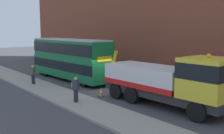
# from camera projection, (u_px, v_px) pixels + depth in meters

# --- Properties ---
(ground_plane) EXTENTS (120.00, 120.00, 0.00)m
(ground_plane) POSITION_uv_depth(u_px,v_px,m) (111.00, 90.00, 22.08)
(ground_plane) COLOR #424247
(near_kerb) EXTENTS (60.00, 2.80, 0.15)m
(near_kerb) POSITION_uv_depth(u_px,v_px,m) (66.00, 98.00, 19.46)
(near_kerb) COLOR gray
(near_kerb) RESTS_ON ground_plane
(recovery_tow_truck) EXTENTS (10.18, 2.95, 3.67)m
(recovery_tow_truck) POSITION_uv_depth(u_px,v_px,m) (168.00, 80.00, 17.14)
(recovery_tow_truck) COLOR #2D2D2D
(recovery_tow_truck) RESTS_ON ground_plane
(double_decker_bus) EXTENTS (11.11, 2.93, 4.06)m
(double_decker_bus) POSITION_uv_depth(u_px,v_px,m) (70.00, 57.00, 26.72)
(double_decker_bus) COLOR #146B38
(double_decker_bus) RESTS_ON ground_plane
(pedestrian_onlooker) EXTENTS (0.44, 0.48, 1.71)m
(pedestrian_onlooker) POSITION_uv_depth(u_px,v_px,m) (33.00, 75.00, 23.95)
(pedestrian_onlooker) COLOR #232333
(pedestrian_onlooker) RESTS_ON near_kerb
(pedestrian_bystander) EXTENTS (0.47, 0.39, 1.71)m
(pedestrian_bystander) POSITION_uv_depth(u_px,v_px,m) (76.00, 90.00, 17.92)
(pedestrian_bystander) COLOR #232333
(pedestrian_bystander) RESTS_ON near_kerb
(traffic_cone_near_bus) EXTENTS (0.36, 0.36, 0.72)m
(traffic_cone_near_bus) POSITION_uv_depth(u_px,v_px,m) (72.00, 84.00, 23.03)
(traffic_cone_near_bus) COLOR orange
(traffic_cone_near_bus) RESTS_ON ground_plane
(traffic_cone_midway) EXTENTS (0.36, 0.36, 0.72)m
(traffic_cone_midway) POSITION_uv_depth(u_px,v_px,m) (101.00, 92.00, 19.96)
(traffic_cone_midway) COLOR orange
(traffic_cone_midway) RESTS_ON ground_plane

